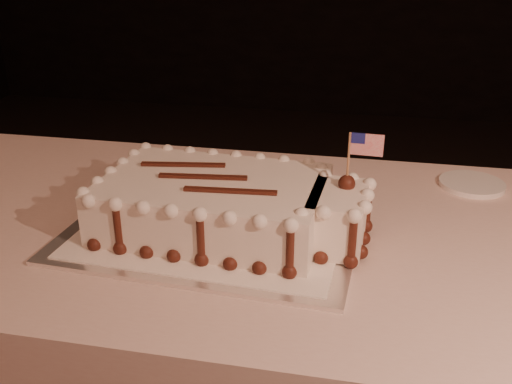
% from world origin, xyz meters
% --- Properties ---
extents(banquet_table, '(2.40, 0.80, 0.75)m').
position_xyz_m(banquet_table, '(0.00, 0.60, 0.38)').
color(banquet_table, beige).
rests_on(banquet_table, ground).
extents(cake_board, '(0.56, 0.43, 0.01)m').
position_xyz_m(cake_board, '(-0.19, 0.55, 0.75)').
color(cake_board, silver).
rests_on(cake_board, banquet_table).
extents(doily, '(0.50, 0.39, 0.00)m').
position_xyz_m(doily, '(-0.19, 0.55, 0.76)').
color(doily, white).
rests_on(doily, cake_board).
extents(sheet_cake, '(0.52, 0.31, 0.20)m').
position_xyz_m(sheet_cake, '(-0.16, 0.55, 0.81)').
color(sheet_cake, white).
rests_on(sheet_cake, doily).
extents(side_plate, '(0.14, 0.14, 0.01)m').
position_xyz_m(side_plate, '(0.32, 0.87, 0.76)').
color(side_plate, white).
rests_on(side_plate, banquet_table).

